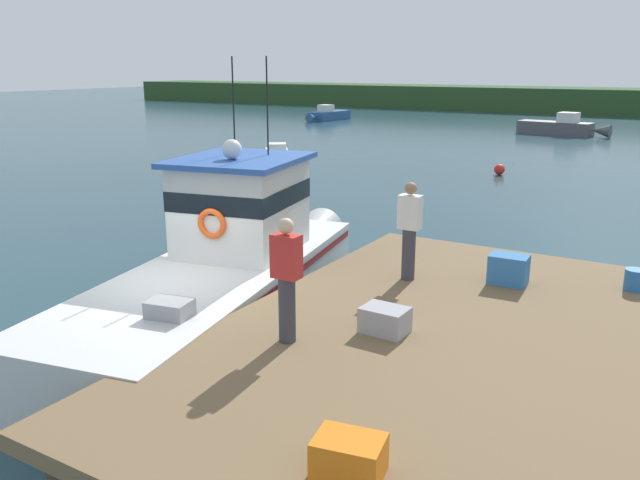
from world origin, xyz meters
TOP-DOWN VIEW (x-y plane):
  - ground_plane at (0.00, 0.00)m, footprint 200.00×200.00m
  - dock at (4.80, 0.00)m, footprint 6.00×9.00m
  - main_fishing_boat at (0.09, 1.17)m, footprint 4.03×9.97m
  - crate_single_far at (3.97, -0.34)m, footprint 0.61×0.46m
  - crate_stack_near_edge at (4.84, 2.50)m, footprint 0.62×0.47m
  - crate_single_by_cleat at (5.05, -3.33)m, footprint 0.67×0.54m
  - bait_bucket at (6.64, 3.20)m, footprint 0.32×0.32m
  - deckhand_by_the_boat at (3.35, 1.87)m, footprint 0.36×0.22m
  - deckhand_further_back at (3.02, -1.25)m, footprint 0.36×0.22m
  - moored_boat_near_channel at (-10.17, 17.64)m, footprint 3.16×4.00m
  - moored_boat_far_right at (-21.11, 41.31)m, footprint 1.75×5.29m
  - moored_boat_outer_mooring at (-1.44, 39.00)m, footprint 6.14×2.17m
  - mooring_buoy_channel_marker at (-12.93, 15.23)m, footprint 0.51×0.51m
  - mooring_buoy_spare_mooring at (-0.35, 20.45)m, footprint 0.46×0.46m
  - far_shoreline at (0.00, 62.00)m, footprint 120.00×8.00m

SIDE VIEW (x-z plane):
  - ground_plane at x=0.00m, z-range 0.00..0.00m
  - mooring_buoy_spare_mooring at x=-0.35m, z-range 0.00..0.46m
  - mooring_buoy_channel_marker at x=-12.93m, z-range 0.00..0.51m
  - moored_boat_near_channel at x=-10.17m, z-range -0.17..0.92m
  - moored_boat_far_right at x=-21.11m, z-range -0.21..1.12m
  - moored_boat_outer_mooring at x=-1.44m, z-range -0.24..1.29m
  - main_fishing_boat at x=0.09m, z-range -1.39..3.41m
  - dock at x=4.80m, z-range 0.47..1.67m
  - far_shoreline at x=0.00m, z-range 0.00..2.40m
  - bait_bucket at x=6.64m, z-range 1.20..1.54m
  - crate_single_far at x=3.97m, z-range 1.20..1.54m
  - crate_single_by_cleat at x=5.05m, z-range 1.20..1.55m
  - crate_stack_near_edge at x=4.84m, z-range 1.20..1.68m
  - deckhand_by_the_boat at x=3.35m, z-range 1.24..2.87m
  - deckhand_further_back at x=3.02m, z-range 1.24..2.87m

